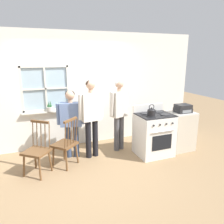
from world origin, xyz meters
TOP-DOWN VIEW (x-y plane):
  - ground_plane at (0.00, 0.00)m, footprint 16.00×16.00m
  - wall_back at (0.03, 1.40)m, footprint 6.40×0.16m
  - chair_by_window at (-0.96, 0.23)m, footprint 0.58×0.58m
  - chair_near_wall at (-0.42, 0.35)m, footprint 0.58×0.58m
  - person_elderly_left at (-0.23, 0.70)m, footprint 0.60×0.31m
  - person_teen_center at (0.17, 0.55)m, footprint 0.59×0.28m
  - person_adult_right at (0.86, 0.68)m, footprint 0.54×0.33m
  - stove at (1.48, 0.17)m, footprint 0.75×0.68m
  - kettle at (1.31, 0.04)m, footprint 0.21×0.17m
  - potted_plant at (-0.59, 1.31)m, footprint 0.15×0.15m
  - side_counter at (2.21, 0.19)m, footprint 0.55×0.50m
  - stereo at (2.21, 0.17)m, footprint 0.34×0.29m

SIDE VIEW (x-z plane):
  - ground_plane at x=0.00m, z-range 0.00..0.00m
  - chair_by_window at x=-0.96m, z-range -0.05..0.94m
  - chair_near_wall at x=-0.42m, z-range -0.05..0.94m
  - side_counter at x=2.21m, z-range 0.00..0.90m
  - stove at x=1.48m, z-range -0.07..1.01m
  - person_elderly_left at x=-0.23m, z-range 0.15..1.61m
  - person_adult_right at x=0.86m, z-range 0.16..1.79m
  - stereo at x=2.21m, z-range 0.90..1.08m
  - potted_plant at x=-0.59m, z-range 0.86..1.12m
  - person_teen_center at x=0.17m, z-range 0.17..1.83m
  - kettle at x=1.31m, z-range 0.90..1.15m
  - wall_back at x=0.03m, z-range 0.00..2.70m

